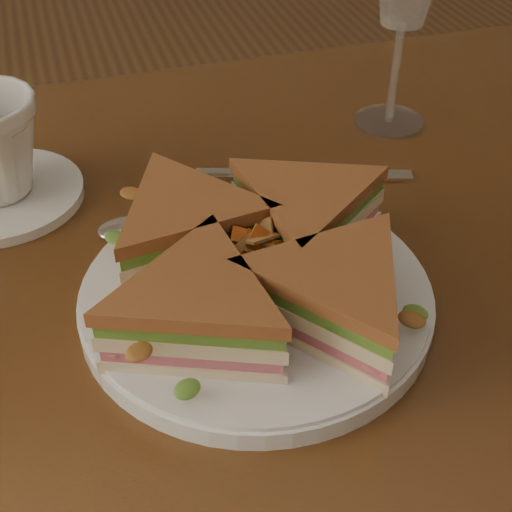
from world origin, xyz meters
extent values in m
cube|color=#3A1F0D|center=(0.00, 0.00, 0.73)|extent=(1.20, 0.80, 0.04)
cylinder|color=#341E0F|center=(0.54, 0.34, 0.35)|extent=(0.06, 0.06, 0.71)
cylinder|color=white|center=(0.00, -0.05, 0.76)|extent=(0.28, 0.28, 0.02)
cube|color=silver|center=(0.01, 0.07, 0.75)|extent=(0.13, 0.02, 0.00)
ellipsoid|color=silver|center=(-0.09, 0.08, 0.76)|extent=(0.05, 0.03, 0.01)
cube|color=silver|center=(0.11, 0.11, 0.75)|extent=(0.19, 0.08, 0.00)
cube|color=silver|center=(0.02, 0.14, 0.75)|extent=(0.05, 0.03, 0.00)
cylinder|color=white|center=(0.23, 0.19, 0.75)|extent=(0.08, 0.08, 0.00)
cylinder|color=white|center=(0.23, 0.19, 0.81)|extent=(0.01, 0.01, 0.11)
cylinder|color=white|center=(-0.19, 0.16, 0.76)|extent=(0.16, 0.16, 0.01)
camera|label=1|loc=(-0.12, -0.44, 1.14)|focal=50.00mm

